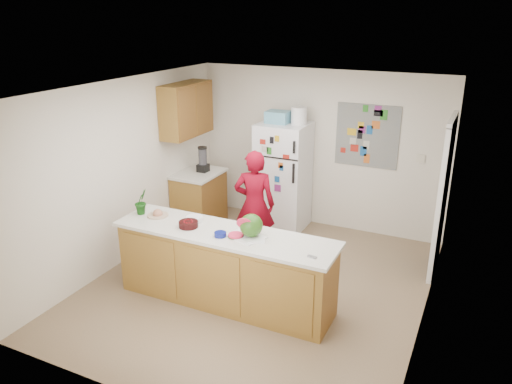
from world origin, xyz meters
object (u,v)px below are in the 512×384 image
at_px(person, 255,205).
at_px(cherry_bowl, 188,224).
at_px(refrigerator, 283,176).
at_px(watermelon, 251,225).

bearing_deg(person, cherry_bowl, 60.75).
bearing_deg(cherry_bowl, refrigerator, 85.37).
bearing_deg(cherry_bowl, person, 79.38).
relative_size(refrigerator, cherry_bowl, 7.48).
bearing_deg(person, watermelon, 95.35).
bearing_deg(refrigerator, cherry_bowl, -94.63).
bearing_deg(watermelon, person, 113.98).
xyz_separation_m(refrigerator, watermelon, (0.59, -2.37, 0.21)).
height_order(refrigerator, cherry_bowl, refrigerator).
height_order(person, cherry_bowl, person).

